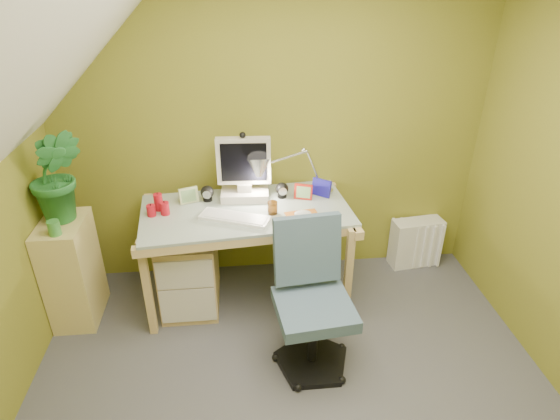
{
  "coord_description": "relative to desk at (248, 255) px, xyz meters",
  "views": [
    {
      "loc": [
        -0.27,
        -1.7,
        2.32
      ],
      "look_at": [
        0.0,
        1.0,
        0.85
      ],
      "focal_mm": 30.0,
      "sensor_mm": 36.0,
      "label": 1
    }
  ],
  "objects": [
    {
      "name": "photo_frame_green",
      "position": [
        -0.4,
        0.14,
        0.44
      ],
      "size": [
        0.13,
        0.06,
        0.12
      ],
      "primitive_type": "cube",
      "rotation": [
        0.0,
        0.0,
        0.34
      ],
      "color": "#BAC789",
      "rests_on": "desk"
    },
    {
      "name": "mouse",
      "position": [
        0.38,
        -0.14,
        0.41
      ],
      "size": [
        0.13,
        0.09,
        0.04
      ],
      "primitive_type": "ellipsoid",
      "rotation": [
        0.0,
        0.0,
        0.16
      ],
      "color": "silver",
      "rests_on": "mousepad"
    },
    {
      "name": "green_cup",
      "position": [
        -1.21,
        -0.23,
        0.44
      ],
      "size": [
        0.09,
        0.09,
        0.1
      ],
      "primitive_type": "cylinder",
      "rotation": [
        0.0,
        0.0,
        -0.22
      ],
      "color": "#3B8838",
      "rests_on": "side_ledge"
    },
    {
      "name": "candle_cluster",
      "position": [
        -0.6,
        0.01,
        0.45
      ],
      "size": [
        0.19,
        0.17,
        0.12
      ],
      "primitive_type": null,
      "rotation": [
        0.0,
        0.0,
        -0.21
      ],
      "color": "red",
      "rests_on": "desk"
    },
    {
      "name": "photo_frame_red",
      "position": [
        0.42,
        0.12,
        0.44
      ],
      "size": [
        0.13,
        0.06,
        0.11
      ],
      "primitive_type": "cube",
      "rotation": [
        0.0,
        0.0,
        -0.34
      ],
      "color": "#AC1D12",
      "rests_on": "desk"
    },
    {
      "name": "speaker_left",
      "position": [
        -0.27,
        0.16,
        0.44
      ],
      "size": [
        0.11,
        0.11,
        0.11
      ],
      "primitive_type": null,
      "rotation": [
        0.0,
        0.0,
        -0.13
      ],
      "color": "black",
      "rests_on": "desk"
    },
    {
      "name": "photo_frame_blue",
      "position": [
        0.56,
        0.16,
        0.45
      ],
      "size": [
        0.13,
        0.11,
        0.13
      ],
      "primitive_type": "cube",
      "rotation": [
        0.0,
        0.0,
        -0.67
      ],
      "color": "#1B169B",
      "rests_on": "desk"
    },
    {
      "name": "task_chair",
      "position": [
        0.38,
        -0.72,
        0.08
      ],
      "size": [
        0.57,
        0.57,
        0.93
      ],
      "primitive_type": null,
      "rotation": [
        0.0,
        0.0,
        0.11
      ],
      "color": "#41586B",
      "rests_on": "floor"
    },
    {
      "name": "monitor",
      "position": [
        0.0,
        0.18,
        0.66
      ],
      "size": [
        0.41,
        0.25,
        0.54
      ],
      "primitive_type": null,
      "rotation": [
        0.0,
        0.0,
        -0.05
      ],
      "color": "beige",
      "rests_on": "desk"
    },
    {
      "name": "desk",
      "position": [
        0.0,
        0.0,
        0.0
      ],
      "size": [
        1.5,
        0.86,
        0.77
      ],
      "primitive_type": null,
      "rotation": [
        0.0,
        0.0,
        0.1
      ],
      "color": "tan",
      "rests_on": "floor"
    },
    {
      "name": "mousepad",
      "position": [
        0.38,
        -0.14,
        0.39
      ],
      "size": [
        0.24,
        0.19,
        0.01
      ],
      "primitive_type": "cube",
      "rotation": [
        0.0,
        0.0,
        0.15
      ],
      "color": "#B35E1C",
      "rests_on": "desk"
    },
    {
      "name": "slope_ceiling",
      "position": [
        -0.78,
        -1.18,
        1.46
      ],
      "size": [
        1.1,
        3.2,
        1.1
      ],
      "primitive_type": "cube",
      "color": "white",
      "rests_on": "wall_left"
    },
    {
      "name": "side_ledge",
      "position": [
        -1.23,
        -0.08,
        0.0
      ],
      "size": [
        0.29,
        0.44,
        0.78
      ],
      "primitive_type": "cube",
      "color": "#D1BC6E",
      "rests_on": "floor"
    },
    {
      "name": "keyboard",
      "position": [
        -0.08,
        -0.14,
        0.4
      ],
      "size": [
        0.49,
        0.32,
        0.02
      ],
      "primitive_type": "cube",
      "rotation": [
        0.0,
        0.0,
        -0.39
      ],
      "color": "white",
      "rests_on": "desk"
    },
    {
      "name": "amber_tumbler",
      "position": [
        0.18,
        -0.08,
        0.43
      ],
      "size": [
        0.07,
        0.07,
        0.09
      ],
      "primitive_type": "cylinder",
      "rotation": [
        0.0,
        0.0,
        0.09
      ],
      "color": "brown",
      "rests_on": "desk"
    },
    {
      "name": "potted_plant",
      "position": [
        -1.19,
        -0.03,
        0.71
      ],
      "size": [
        0.38,
        0.32,
        0.63
      ],
      "primitive_type": "imported",
      "rotation": [
        0.0,
        0.0,
        0.11
      ],
      "color": "#22682B",
      "rests_on": "side_ledge"
    },
    {
      "name": "wall_back",
      "position": [
        0.22,
        0.42,
        0.81
      ],
      "size": [
        3.2,
        0.01,
        2.4
      ],
      "primitive_type": "cube",
      "color": "olive",
      "rests_on": "floor"
    },
    {
      "name": "desk_lamp",
      "position": [
        0.45,
        0.18,
        0.66
      ],
      "size": [
        0.54,
        0.3,
        0.54
      ],
      "primitive_type": null,
      "rotation": [
        0.0,
        0.0,
        0.16
      ],
      "color": "silver",
      "rests_on": "desk"
    },
    {
      "name": "speaker_right",
      "position": [
        0.27,
        0.16,
        0.44
      ],
      "size": [
        0.1,
        0.1,
        0.11
      ],
      "primitive_type": null,
      "rotation": [
        0.0,
        0.0,
        0.08
      ],
      "color": "black",
      "rests_on": "desk"
    },
    {
      "name": "radiator",
      "position": [
        1.42,
        0.32,
        -0.18
      ],
      "size": [
        0.43,
        0.22,
        0.41
      ],
      "primitive_type": "cube",
      "rotation": [
        0.0,
        0.0,
        0.13
      ],
      "color": "silver",
      "rests_on": "floor"
    }
  ]
}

